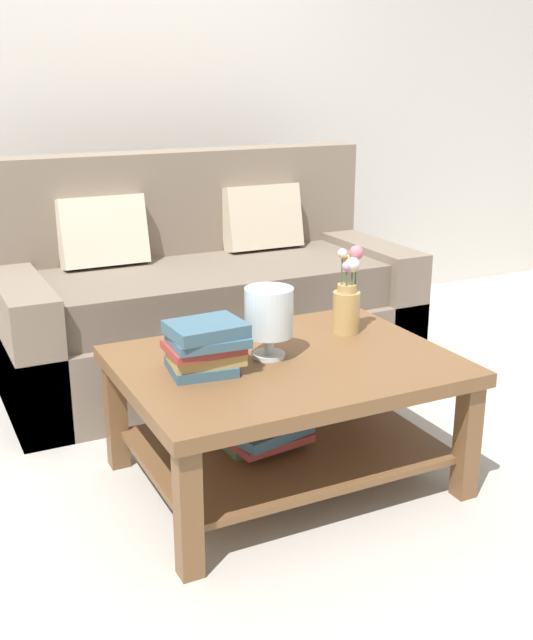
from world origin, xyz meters
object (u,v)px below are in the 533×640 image
object	(u,v)px
flower_pitcher	(347,300)
couch	(203,301)
glass_hurricane_vase	(269,314)
book_stack_main	(205,347)
coffee_table	(284,395)

from	to	relation	value
flower_pitcher	couch	bearing A→B (deg)	101.46
glass_hurricane_vase	book_stack_main	bearing A→B (deg)	-172.93
coffee_table	flower_pitcher	world-z (taller)	flower_pitcher
coffee_table	flower_pitcher	xyz separation A→B (m)	(0.35, 0.15, 0.27)
coffee_table	book_stack_main	xyz separation A→B (m)	(-0.29, 0.01, 0.22)
couch	glass_hurricane_vase	xyz separation A→B (m)	(-0.19, -1.10, 0.27)
glass_hurricane_vase	flower_pitcher	bearing A→B (deg)	15.92
coffee_table	book_stack_main	bearing A→B (deg)	177.61
couch	glass_hurricane_vase	bearing A→B (deg)	-99.73
coffee_table	couch	bearing A→B (deg)	82.50
couch	coffee_table	bearing A→B (deg)	-97.50
glass_hurricane_vase	flower_pitcher	size ratio (longest dim) A/B	0.74
flower_pitcher	book_stack_main	bearing A→B (deg)	-167.50
coffee_table	glass_hurricane_vase	size ratio (longest dim) A/B	4.53
book_stack_main	flower_pitcher	bearing A→B (deg)	12.50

